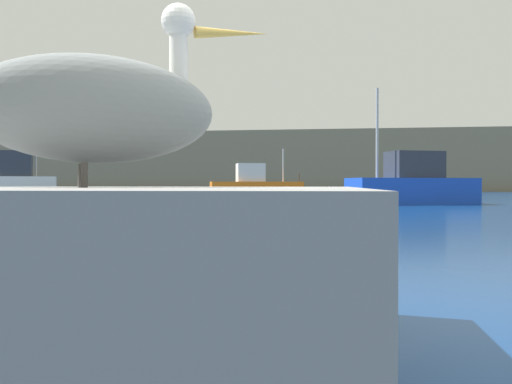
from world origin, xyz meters
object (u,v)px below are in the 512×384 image
(pelican, at_px, (98,107))
(fishing_boat_blue, at_px, (413,185))
(fishing_boat_white, at_px, (8,182))
(fishing_boat_orange, at_px, (255,185))

(pelican, bearing_deg, fishing_boat_blue, 47.76)
(fishing_boat_blue, distance_m, fishing_boat_white, 25.98)
(pelican, relative_size, fishing_boat_blue, 0.22)
(fishing_boat_white, bearing_deg, fishing_boat_blue, -42.82)
(fishing_boat_orange, bearing_deg, pelican, -100.45)
(fishing_boat_white, xyz_separation_m, fishing_boat_orange, (14.85, 11.79, -0.22))
(pelican, xyz_separation_m, fishing_boat_orange, (-5.30, 42.51, -0.36))
(fishing_boat_orange, bearing_deg, fishing_boat_blue, -79.76)
(fishing_boat_white, distance_m, fishing_boat_orange, 18.96)
(pelican, distance_m, fishing_boat_white, 36.74)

